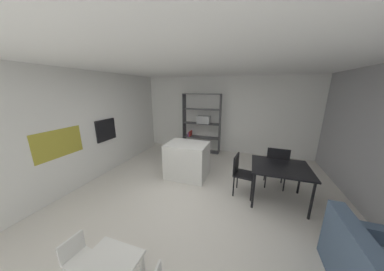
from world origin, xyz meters
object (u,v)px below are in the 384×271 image
Objects in this scene: built_in_oven at (106,130)px; dining_chair_far at (276,164)px; child_table at (109,268)px; child_chair_left at (78,258)px; kitchen_island at (187,160)px; dining_table at (280,170)px; open_bookshelf at (201,123)px; dining_chair_island_side at (241,171)px.

built_in_oven is 4.29m from dining_chair_far.
dining_chair_far is (1.90, 2.92, 0.20)m from child_table.
child_table is 0.47m from child_chair_left.
kitchen_island is at bearing 4.49° from dining_chair_far.
built_in_oven is at bearing 42.54° from child_chair_left.
open_bookshelf is at bearing 134.38° from dining_table.
built_in_oven reaches higher than dining_chair_far.
open_bookshelf is 3.63× the size of child_chair_left.
dining_table is 0.75m from dining_chair_island_side.
dining_table is (4.22, 0.01, -0.49)m from built_in_oven.
kitchen_island is 1.39m from dining_chair_island_side.
dining_chair_far is (-0.00, 0.49, -0.09)m from dining_table.
dining_chair_island_side is 0.88m from dining_chair_far.
dining_chair_island_side is (1.52, -2.30, -0.50)m from open_bookshelf.
built_in_oven reaches higher than kitchen_island.
built_in_oven is 3.54m from dining_chair_island_side.
dining_chair_far is (0.73, 0.48, 0.06)m from dining_chair_island_side.
child_chair_left is 3.77m from dining_chair_far.
child_table is (0.17, -2.81, -0.06)m from kitchen_island.
kitchen_island is 1.74× the size of child_table.
dining_chair_far reaches higher than dining_chair_island_side.
built_in_oven is 4.25m from dining_table.
open_bookshelf is 2.10× the size of dining_chair_far.
child_table is (0.35, -4.74, -0.65)m from open_bookshelf.
open_bookshelf reaches higher than built_in_oven.
dining_table is (2.26, -2.31, -0.35)m from open_bookshelf.
dining_table is (2.37, 2.43, 0.35)m from child_chair_left.
child_table is 0.67× the size of dining_chair_island_side.
built_in_oven is 2.29m from kitchen_island.
dining_chair_island_side is at bearing -56.45° from open_bookshelf.
dining_chair_island_side is 0.88× the size of dining_chair_far.
open_bookshelf is at bearing 49.77° from built_in_oven.
child_chair_left is 0.66× the size of dining_chair_island_side.
dining_table is at bearing 51.93° from child_table.
dining_chair_island_side is at bearing 34.18° from dining_chair_far.
kitchen_island is 2.82m from child_chair_left.
built_in_oven reaches higher than child_table.
dining_table reaches higher than child_chair_left.
child_chair_left is (1.85, -2.42, -0.83)m from built_in_oven.
dining_chair_far is at bearing -38.89° from open_bookshelf.
child_chair_left is at bearing 52.24° from dining_chair_far.
child_chair_left is at bearing -91.31° from open_bookshelf.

